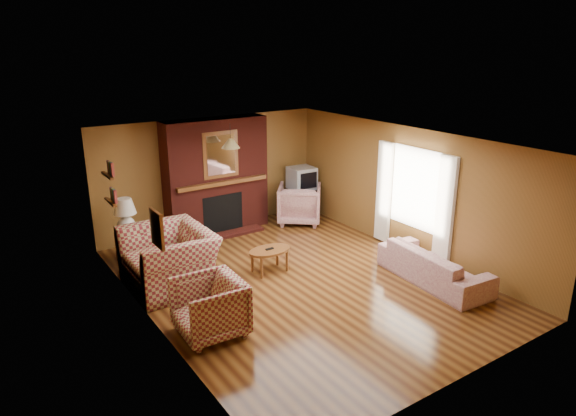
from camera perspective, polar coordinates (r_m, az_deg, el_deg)
floor at (r=8.78m, az=1.15°, el=-8.15°), size 6.50×6.50×0.00m
ceiling at (r=8.02m, az=1.26°, el=7.43°), size 6.50×6.50×0.00m
wall_back at (r=11.03m, az=-8.56°, el=3.79°), size 6.50×0.00×6.50m
wall_front at (r=6.16m, az=19.07°, el=-8.74°), size 6.50×0.00×6.50m
wall_left at (r=7.27m, az=-15.19°, el=-4.22°), size 0.00×6.50×6.50m
wall_right at (r=9.91m, az=13.12°, el=1.89°), size 0.00×6.50×6.50m
fireplace at (r=10.80m, az=-7.95°, el=3.42°), size 2.20×0.82×2.40m
window_right at (r=9.77m, az=13.75°, el=1.16°), size 0.10×1.85×2.00m
bookshelf at (r=8.88m, az=-19.16°, el=2.62°), size 0.09×0.55×0.71m
botanical_print at (r=6.89m, az=-14.34°, el=-2.27°), size 0.05×0.40×0.50m
pendant_light at (r=10.03m, az=-6.40°, el=7.14°), size 0.36×0.36×0.48m
plaid_loveseat at (r=8.67m, az=-13.10°, el=-5.52°), size 1.29×1.48×0.96m
plaid_armchair at (r=7.22m, az=-8.72°, el=-10.87°), size 0.93×0.91×0.81m
floral_sofa at (r=9.01m, az=15.91°, el=-6.11°), size 0.96×2.09×0.59m
floral_armchair at (r=11.43m, az=1.28°, el=0.48°), size 1.30×1.31×0.86m
coffee_table at (r=9.00m, az=-2.05°, el=-4.97°), size 0.78×0.48×0.44m
side_table at (r=9.90m, az=-17.29°, el=-4.19°), size 0.43×0.43×0.54m
table_lamp at (r=9.68m, az=-17.64°, el=-0.67°), size 0.41×0.41×0.67m
tv_stand at (r=11.89m, az=1.51°, el=0.66°), size 0.61×0.55×0.65m
crt_tv at (r=11.73m, az=1.55°, el=3.35°), size 0.58×0.58×0.50m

